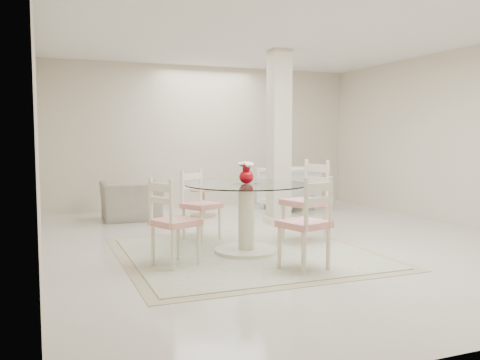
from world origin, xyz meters
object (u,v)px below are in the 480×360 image
object	(u,v)px
red_vase	(246,173)
dining_chair_west	(170,216)
dining_chair_south	(309,217)
dining_table	(246,218)
dining_chair_north	(198,199)
side_table	(203,204)
armchair_white	(289,188)
dining_chair_east	(309,195)
recliner_taupe	(132,201)
column	(279,138)

from	to	relation	value
red_vase	dining_chair_west	size ratio (longest dim) A/B	0.25
dining_chair_west	dining_chair_south	distance (m)	1.43
dining_table	dining_chair_south	xyz separation A→B (m)	(0.28, -0.98, 0.14)
dining_chair_north	dining_chair_south	size ratio (longest dim) A/B	0.96
dining_chair_south	side_table	xyz separation A→B (m)	(0.06, 3.78, -0.35)
dining_table	red_vase	size ratio (longest dim) A/B	5.56
red_vase	dining_chair_north	size ratio (longest dim) A/B	0.25
dining_table	dining_chair_north	xyz separation A→B (m)	(-0.29, 0.97, 0.12)
dining_chair_north	armchair_white	bearing A→B (deg)	13.43
dining_chair_east	recliner_taupe	distance (m)	3.21
red_vase	dining_chair_south	xyz separation A→B (m)	(0.28, -0.98, -0.39)
red_vase	recliner_taupe	world-z (taller)	red_vase
dining_chair_east	dining_table	bearing A→B (deg)	-89.16
dining_chair_east	recliner_taupe	xyz separation A→B (m)	(-1.83, 2.63, -0.31)
dining_table	recliner_taupe	world-z (taller)	dining_table
dining_chair_west	side_table	distance (m)	3.38
dining_chair_west	dining_table	bearing A→B (deg)	-97.49
dining_chair_north	dining_chair_east	bearing A→B (deg)	-55.84
red_vase	armchair_white	world-z (taller)	red_vase
column	dining_chair_east	xyz separation A→B (m)	(-0.28, -1.46, -0.73)
column	red_vase	size ratio (longest dim) A/B	10.51
column	dining_chair_north	size ratio (longest dim) A/B	2.64
column	dining_chair_east	distance (m)	1.66
dining_chair_west	dining_chair_south	world-z (taller)	dining_chair_south
red_vase	dining_chair_east	bearing A→B (deg)	16.01
dining_chair_north	recliner_taupe	bearing A→B (deg)	78.27
recliner_taupe	armchair_white	bearing A→B (deg)	-176.19
red_vase	armchair_white	xyz separation A→B (m)	(2.11, 3.06, -0.55)
column	dining_chair_east	world-z (taller)	column
dining_table	red_vase	distance (m)	0.53
red_vase	recliner_taupe	distance (m)	3.10
red_vase	dining_chair_south	world-z (taller)	red_vase
dining_chair_north	dining_chair_west	world-z (taller)	dining_chair_west
column	dining_chair_south	bearing A→B (deg)	-109.77
armchair_white	recliner_taupe	bearing A→B (deg)	-13.28
column	dining_chair_west	xyz separation A→B (m)	(-2.24, -2.03, -0.80)
red_vase	recliner_taupe	xyz separation A→B (m)	(-0.84, 2.91, -0.64)
dining_chair_west	armchair_white	world-z (taller)	dining_chair_west
dining_chair_north	recliner_taupe	distance (m)	2.03
column	recliner_taupe	xyz separation A→B (m)	(-2.10, 1.17, -1.04)
dining_chair_north	recliner_taupe	xyz separation A→B (m)	(-0.55, 1.94, -0.23)
column	side_table	xyz separation A→B (m)	(-0.92, 1.06, -1.13)
dining_chair_east	side_table	bearing A→B (deg)	179.11
red_vase	armchair_white	size ratio (longest dim) A/B	0.29
side_table	recliner_taupe	bearing A→B (deg)	174.99
dining_chair_east	dining_chair_north	distance (m)	1.46
column	dining_chair_south	distance (m)	3.00
dining_table	dining_chair_north	distance (m)	1.02
dining_chair_west	side_table	world-z (taller)	dining_chair_west
dining_chair_east	side_table	world-z (taller)	dining_chair_east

